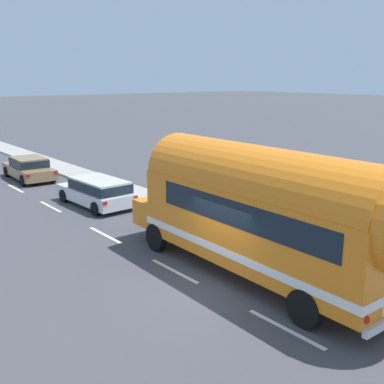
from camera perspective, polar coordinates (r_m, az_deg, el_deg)
ground_plane at (r=14.12m, az=2.06°, el=-11.69°), size 300.00×300.00×0.00m
lane_markings at (r=25.54m, az=-12.78°, el=-0.34°), size 3.53×80.00×0.01m
sidewalk_slab at (r=24.17m, az=-5.62°, el=-0.68°), size 2.01×90.00×0.15m
painted_bus at (r=13.93m, az=9.35°, el=-2.10°), size 2.81×11.26×4.12m
car_lead at (r=22.99m, az=-11.41°, el=0.20°), size 2.14×4.64×1.37m
car_second at (r=30.25m, az=-19.19°, el=2.84°), size 2.14×4.76×1.37m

